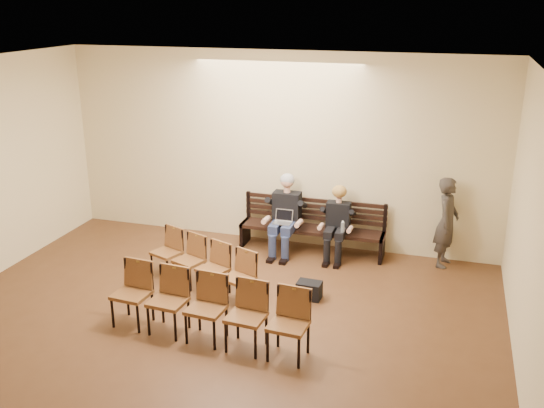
{
  "coord_description": "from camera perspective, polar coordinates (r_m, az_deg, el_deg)",
  "views": [
    {
      "loc": [
        3.01,
        -5.19,
        4.34
      ],
      "look_at": [
        0.19,
        4.05,
        1.04
      ],
      "focal_mm": 40.0,
      "sensor_mm": 36.0,
      "label": 1
    }
  ],
  "objects": [
    {
      "name": "water_bottle",
      "position": [
        10.33,
        6.64,
        -2.77
      ],
      "size": [
        0.08,
        0.08,
        0.21
      ],
      "primitive_type": "cylinder",
      "rotation": [
        0.0,
        0.0,
        0.23
      ],
      "color": "silver",
      "rests_on": "bench"
    },
    {
      "name": "bench",
      "position": [
        10.9,
        3.72,
        -3.36
      ],
      "size": [
        2.6,
        0.9,
        0.45
      ],
      "primitive_type": "cube",
      "color": "black",
      "rests_on": "ground"
    },
    {
      "name": "passerby",
      "position": [
        10.52,
        16.18,
        -1.06
      ],
      "size": [
        0.53,
        0.71,
        1.78
      ],
      "primitive_type": "imported",
      "rotation": [
        0.0,
        0.0,
        1.4
      ],
      "color": "#35302B",
      "rests_on": "ground"
    },
    {
      "name": "seated_woman",
      "position": [
        10.57,
        6.14,
        -2.05
      ],
      "size": [
        0.51,
        0.7,
        1.18
      ],
      "primitive_type": null,
      "color": "black",
      "rests_on": "ground"
    },
    {
      "name": "laptop",
      "position": [
        10.59,
        0.96,
        -2.03
      ],
      "size": [
        0.31,
        0.25,
        0.23
      ],
      "primitive_type": "cube",
      "rotation": [
        0.0,
        0.0,
        -0.0
      ],
      "color": "#B3B3B8",
      "rests_on": "bench"
    },
    {
      "name": "bag",
      "position": [
        9.29,
        3.52,
        -8.1
      ],
      "size": [
        0.37,
        0.26,
        0.27
      ],
      "primitive_type": "cube",
      "rotation": [
        0.0,
        0.0,
        -0.04
      ],
      "color": "black",
      "rests_on": "ground"
    },
    {
      "name": "seated_man",
      "position": [
        10.72,
        1.27,
        -0.89
      ],
      "size": [
        0.6,
        0.83,
        1.44
      ],
      "primitive_type": null,
      "color": "black",
      "rests_on": "ground"
    },
    {
      "name": "chair_row_back",
      "position": [
        8.13,
        -6.23,
        -9.83
      ],
      "size": [
        2.8,
        0.7,
        0.9
      ],
      "primitive_type": "cube",
      "rotation": [
        0.0,
        0.0,
        -0.08
      ],
      "color": "brown",
      "rests_on": "ground"
    },
    {
      "name": "ground",
      "position": [
        7.4,
        -11.13,
        -17.44
      ],
      "size": [
        10.0,
        10.0,
        0.0
      ],
      "primitive_type": "plane",
      "color": "brown",
      "rests_on": "ground"
    },
    {
      "name": "chair_row_front",
      "position": [
        9.5,
        -6.72,
        -5.73
      ],
      "size": [
        2.0,
        1.12,
        0.81
      ],
      "primitive_type": "cube",
      "rotation": [
        0.0,
        0.0,
        -0.37
      ],
      "color": "brown",
      "rests_on": "ground"
    },
    {
      "name": "room_walls",
      "position": [
        6.93,
        -9.44,
        3.52
      ],
      "size": [
        8.02,
        10.01,
        3.51
      ],
      "color": "beige",
      "rests_on": "ground"
    }
  ]
}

